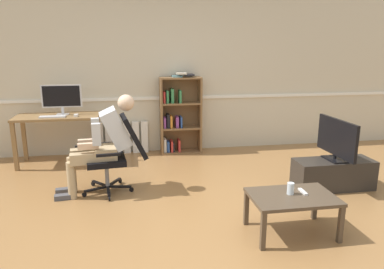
% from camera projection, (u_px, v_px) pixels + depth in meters
% --- Properties ---
extents(ground_plane, '(18.00, 18.00, 0.00)m').
position_uv_depth(ground_plane, '(191.00, 217.00, 3.91)').
color(ground_plane, olive).
extents(back_wall, '(12.00, 0.13, 2.70)m').
position_uv_depth(back_wall, '(165.00, 72.00, 6.13)').
color(back_wall, beige).
rests_on(back_wall, ground_plane).
extents(computer_desk, '(1.23, 0.59, 0.76)m').
position_uv_depth(computer_desk, '(58.00, 123.00, 5.54)').
color(computer_desk, olive).
rests_on(computer_desk, ground_plane).
extents(imac_monitor, '(0.59, 0.14, 0.46)m').
position_uv_depth(imac_monitor, '(62.00, 97.00, 5.54)').
color(imac_monitor, silver).
rests_on(imac_monitor, computer_desk).
extents(keyboard, '(0.37, 0.12, 0.02)m').
position_uv_depth(keyboard, '(53.00, 117.00, 5.37)').
color(keyboard, silver).
rests_on(keyboard, computer_desk).
extents(computer_mouse, '(0.06, 0.10, 0.03)m').
position_uv_depth(computer_mouse, '(76.00, 115.00, 5.44)').
color(computer_mouse, white).
rests_on(computer_mouse, computer_desk).
extents(bookshelf, '(0.68, 0.29, 1.35)m').
position_uv_depth(bookshelf, '(178.00, 116.00, 6.13)').
color(bookshelf, brown).
rests_on(bookshelf, ground_plane).
extents(radiator, '(0.85, 0.08, 0.54)m').
position_uv_depth(radiator, '(123.00, 138.00, 6.16)').
color(radiator, white).
rests_on(radiator, ground_plane).
extents(office_chair, '(0.82, 0.63, 0.96)m').
position_uv_depth(office_chair, '(119.00, 151.00, 4.52)').
color(office_chair, black).
rests_on(office_chair, ground_plane).
extents(person_seated, '(1.01, 0.42, 1.22)m').
position_uv_depth(person_seated, '(103.00, 142.00, 4.43)').
color(person_seated, tan).
rests_on(person_seated, ground_plane).
extents(tv_stand, '(1.00, 0.38, 0.38)m').
position_uv_depth(tv_stand, '(333.00, 174.00, 4.66)').
color(tv_stand, '#2D2823').
rests_on(tv_stand, ground_plane).
extents(tv_screen, '(0.21, 0.79, 0.53)m').
position_uv_depth(tv_screen, '(337.00, 139.00, 4.55)').
color(tv_screen, black).
rests_on(tv_screen, tv_stand).
extents(coffee_table, '(0.81, 0.55, 0.40)m').
position_uv_depth(coffee_table, '(292.00, 200.00, 3.50)').
color(coffee_table, '#4C3D2D').
rests_on(coffee_table, ground_plane).
extents(drinking_glass, '(0.07, 0.07, 0.11)m').
position_uv_depth(drinking_glass, '(291.00, 189.00, 3.51)').
color(drinking_glass, silver).
rests_on(drinking_glass, coffee_table).
extents(spare_remote, '(0.04, 0.15, 0.02)m').
position_uv_depth(spare_remote, '(303.00, 192.00, 3.56)').
color(spare_remote, white).
rests_on(spare_remote, coffee_table).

